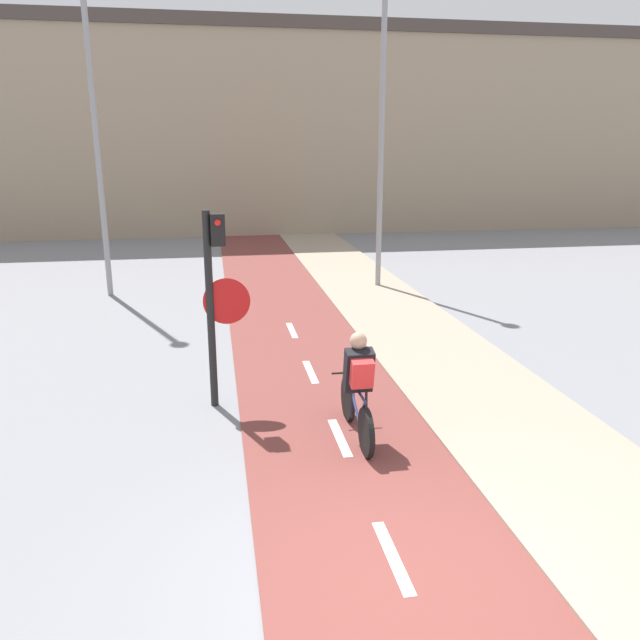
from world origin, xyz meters
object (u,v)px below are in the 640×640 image
object	(u,v)px
street_lamp_far	(92,93)
cyclist_near	(358,389)
street_lamp_sidewalk	(382,109)
traffic_light_pole	(216,287)

from	to	relation	value
street_lamp_far	cyclist_near	distance (m)	10.94
cyclist_near	street_lamp_far	bearing A→B (deg)	116.07
street_lamp_sidewalk	cyclist_near	xyz separation A→B (m)	(-2.62, -8.89, -3.92)
street_lamp_sidewalk	cyclist_near	distance (m)	10.06
traffic_light_pole	street_lamp_far	bearing A→B (deg)	109.39
traffic_light_pole	street_lamp_far	distance (m)	8.68
street_lamp_far	street_lamp_sidewalk	bearing A→B (deg)	-1.45
traffic_light_pole	cyclist_near	world-z (taller)	traffic_light_pole
street_lamp_sidewalk	street_lamp_far	bearing A→B (deg)	178.55
traffic_light_pole	cyclist_near	bearing A→B (deg)	-39.26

